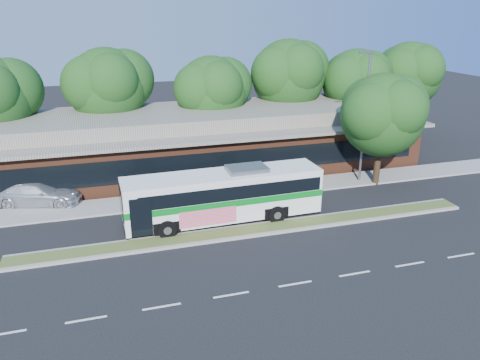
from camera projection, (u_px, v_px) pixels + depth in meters
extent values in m
plane|color=black|center=(259.00, 236.00, 25.53)|extent=(120.00, 120.00, 0.00)
cube|color=#495C27|center=(256.00, 230.00, 26.05)|extent=(26.00, 1.10, 0.15)
cube|color=gray|center=(228.00, 193.00, 31.27)|extent=(44.00, 2.60, 0.12)
cube|color=brown|center=(206.00, 145.00, 36.68)|extent=(32.00, 10.00, 3.20)
cube|color=#655F55|center=(205.00, 124.00, 36.09)|extent=(33.20, 11.20, 0.24)
cube|color=#655F55|center=(205.00, 116.00, 35.87)|extent=(30.00, 8.00, 1.00)
cube|color=black|center=(222.00, 163.00, 32.12)|extent=(30.00, 0.06, 1.60)
cylinder|color=slate|center=(365.00, 120.00, 31.97)|extent=(0.16, 0.16, 9.00)
cube|color=slate|center=(365.00, 52.00, 30.32)|extent=(0.90, 0.18, 0.14)
cylinder|color=black|center=(0.00, 149.00, 34.30)|extent=(0.44, 0.44, 3.99)
sphere|color=#1F4216|center=(11.00, 90.00, 33.60)|extent=(4.52, 4.52, 4.52)
cylinder|color=black|center=(112.00, 136.00, 37.32)|extent=(0.44, 0.44, 4.20)
sphere|color=#1F4216|center=(107.00, 87.00, 35.98)|extent=(6.00, 6.00, 6.00)
sphere|color=#1F4216|center=(124.00, 79.00, 36.59)|extent=(4.68, 4.68, 4.68)
cylinder|color=black|center=(212.00, 135.00, 38.65)|extent=(0.44, 0.44, 3.78)
sphere|color=#1F4216|center=(211.00, 91.00, 37.43)|extent=(5.60, 5.60, 5.60)
sphere|color=#1F4216|center=(225.00, 84.00, 37.99)|extent=(4.37, 4.37, 4.37)
cylinder|color=black|center=(287.00, 123.00, 41.33)|extent=(0.44, 0.44, 4.41)
sphere|color=#1F4216|center=(288.00, 76.00, 39.93)|extent=(6.20, 6.20, 6.20)
sphere|color=#1F4216|center=(301.00, 69.00, 40.56)|extent=(4.84, 4.84, 4.84)
cylinder|color=black|center=(353.00, 124.00, 42.14)|extent=(0.44, 0.44, 3.86)
sphere|color=#1F4216|center=(356.00, 83.00, 40.88)|extent=(5.80, 5.80, 5.80)
sphere|color=#1F4216|center=(367.00, 76.00, 41.46)|extent=(4.52, 4.52, 4.52)
cylinder|color=black|center=(403.00, 116.00, 44.61)|extent=(0.44, 0.44, 4.12)
sphere|color=#1F4216|center=(408.00, 75.00, 43.29)|extent=(6.00, 6.00, 6.00)
sphere|color=#1F4216|center=(418.00, 69.00, 43.89)|extent=(4.68, 4.68, 4.68)
cube|color=silver|center=(223.00, 195.00, 26.76)|extent=(11.39, 2.69, 2.61)
cube|color=black|center=(228.00, 186.00, 26.66)|extent=(10.48, 2.71, 0.78)
cube|color=silver|center=(223.00, 175.00, 26.35)|extent=(11.41, 2.71, 0.25)
cube|color=#046C1A|center=(223.00, 196.00, 26.79)|extent=(11.45, 2.75, 0.36)
cube|color=black|center=(121.00, 202.00, 25.00)|extent=(0.11, 2.12, 1.62)
cube|color=black|center=(314.00, 175.00, 28.21)|extent=(0.11, 1.98, 1.04)
cube|color=#D53ECF|center=(208.00, 217.00, 25.53)|extent=(3.21, 0.13, 0.94)
cube|color=slate|center=(247.00, 169.00, 26.68)|extent=(2.30, 1.57, 0.28)
cylinder|color=black|center=(167.00, 230.00, 25.06)|extent=(1.05, 0.37, 1.04)
cylinder|color=black|center=(160.00, 212.00, 27.18)|extent=(1.05, 0.37, 1.04)
cylinder|color=black|center=(276.00, 214.00, 26.91)|extent=(1.05, 0.37, 1.04)
cylinder|color=black|center=(262.00, 199.00, 29.02)|extent=(1.05, 0.37, 1.04)
imported|color=silver|center=(38.00, 193.00, 29.37)|extent=(5.67, 3.53, 1.53)
cylinder|color=black|center=(377.00, 162.00, 32.57)|extent=(0.44, 0.44, 3.25)
sphere|color=#1F4216|center=(382.00, 115.00, 31.44)|extent=(5.61, 5.61, 5.61)
sphere|color=#1F4216|center=(396.00, 106.00, 32.00)|extent=(4.38, 4.38, 4.38)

